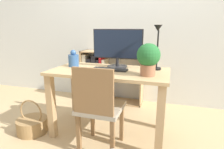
# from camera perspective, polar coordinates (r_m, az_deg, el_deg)

# --- Properties ---
(ground_plane) EXTENTS (10.00, 10.00, 0.00)m
(ground_plane) POSITION_cam_1_polar(r_m,az_deg,el_deg) (2.22, -0.80, -17.07)
(ground_plane) COLOR tan
(wall_back) EXTENTS (8.00, 0.05, 2.60)m
(wall_back) POSITION_cam_1_polar(r_m,az_deg,el_deg) (2.95, 5.91, 16.91)
(wall_back) COLOR silver
(wall_back) RESTS_ON ground_plane
(desk) EXTENTS (1.22, 0.63, 0.72)m
(desk) POSITION_cam_1_polar(r_m,az_deg,el_deg) (1.99, -0.86, -2.80)
(desk) COLOR tan
(desk) RESTS_ON ground_plane
(monitor) EXTENTS (0.56, 0.22, 0.42)m
(monitor) POSITION_cam_1_polar(r_m,az_deg,el_deg) (2.06, 1.68, 8.59)
(monitor) COLOR #232326
(monitor) RESTS_ON desk
(keyboard) EXTENTS (0.37, 0.12, 0.02)m
(keyboard) POSITION_cam_1_polar(r_m,az_deg,el_deg) (1.95, -0.67, 1.59)
(keyboard) COLOR black
(keyboard) RESTS_ON desk
(vase) EXTENTS (0.12, 0.12, 0.19)m
(vase) POSITION_cam_1_polar(r_m,az_deg,el_deg) (2.17, -11.65, 4.48)
(vase) COLOR #33598C
(vase) RESTS_ON desk
(desk_lamp) EXTENTS (0.10, 0.19, 0.46)m
(desk_lamp) POSITION_cam_1_polar(r_m,az_deg,el_deg) (1.94, 13.67, 9.24)
(desk_lamp) COLOR black
(desk_lamp) RESTS_ON desk
(potted_plant) EXTENTS (0.21, 0.21, 0.30)m
(potted_plant) POSITION_cam_1_polar(r_m,az_deg,el_deg) (1.72, 11.03, 5.06)
(potted_plant) COLOR #9E6647
(potted_plant) RESTS_ON desk
(chair) EXTENTS (0.40, 0.40, 0.84)m
(chair) POSITION_cam_1_polar(r_m,az_deg,el_deg) (1.73, -4.10, -9.60)
(chair) COLOR #9E937F
(chair) RESTS_ON ground_plane
(bookshelf) EXTENTS (0.97, 0.28, 0.80)m
(bookshelf) POSITION_cam_1_polar(r_m,az_deg,el_deg) (3.00, -3.19, -0.92)
(bookshelf) COLOR tan
(bookshelf) RESTS_ON ground_plane
(basket) EXTENTS (0.33, 0.33, 0.39)m
(basket) POSITION_cam_1_polar(r_m,az_deg,el_deg) (2.36, -23.12, -13.83)
(basket) COLOR #997547
(basket) RESTS_ON ground_plane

